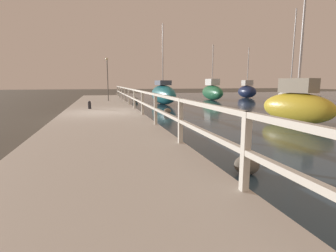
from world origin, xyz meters
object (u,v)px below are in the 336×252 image
(sailboat_gray, at_px, (290,96))
(sailboat_green, at_px, (212,91))
(mooring_bollard, at_px, (90,105))
(sailboat_teal, at_px, (163,94))
(dock_lamp, at_px, (107,73))
(sailboat_yellow, at_px, (297,105))
(sailboat_white, at_px, (299,94))
(sailboat_navy, at_px, (247,91))

(sailboat_gray, bearing_deg, sailboat_green, 136.33)
(mooring_bollard, relative_size, sailboat_green, 0.08)
(sailboat_teal, bearing_deg, sailboat_gray, -19.07)
(dock_lamp, distance_m, sailboat_green, 11.23)
(sailboat_yellow, distance_m, sailboat_teal, 11.94)
(mooring_bollard, bearing_deg, sailboat_teal, 46.46)
(sailboat_teal, distance_m, sailboat_gray, 10.34)
(sailboat_white, distance_m, sailboat_navy, 5.82)
(dock_lamp, bearing_deg, sailboat_gray, -13.13)
(mooring_bollard, bearing_deg, sailboat_gray, 10.96)
(mooring_bollard, xyz_separation_m, sailboat_teal, (5.60, 5.89, 0.30))
(sailboat_teal, bearing_deg, dock_lamp, 171.28)
(sailboat_navy, bearing_deg, mooring_bollard, -146.24)
(sailboat_navy, bearing_deg, sailboat_teal, -152.95)
(sailboat_white, bearing_deg, sailboat_teal, 164.28)
(sailboat_white, bearing_deg, dock_lamp, 161.76)
(sailboat_teal, relative_size, sailboat_gray, 0.86)
(dock_lamp, distance_m, sailboat_navy, 17.09)
(dock_lamp, relative_size, sailboat_yellow, 0.54)
(sailboat_navy, xyz_separation_m, sailboat_yellow, (-8.29, -17.84, 0.00))
(dock_lamp, xyz_separation_m, sailboat_gray, (14.31, -3.34, -1.80))
(sailboat_white, bearing_deg, sailboat_navy, 97.27)
(mooring_bollard, xyz_separation_m, dock_lamp, (1.21, 6.34, 1.98))
(sailboat_white, height_order, sailboat_gray, sailboat_gray)
(mooring_bollard, distance_m, sailboat_yellow, 10.49)
(sailboat_yellow, bearing_deg, sailboat_navy, 50.53)
(mooring_bollard, bearing_deg, sailboat_yellow, -32.21)
(sailboat_green, height_order, sailboat_yellow, sailboat_yellow)
(sailboat_white, bearing_deg, sailboat_green, 140.49)
(dock_lamp, bearing_deg, sailboat_white, 2.36)
(sailboat_yellow, xyz_separation_m, sailboat_gray, (6.65, 8.60, -0.08))
(sailboat_navy, height_order, sailboat_teal, sailboat_teal)
(mooring_bollard, relative_size, sailboat_yellow, 0.07)
(sailboat_white, xyz_separation_m, sailboat_teal, (-14.28, -1.22, 0.21))
(sailboat_teal, height_order, sailboat_gray, sailboat_gray)
(sailboat_navy, relative_size, sailboat_gray, 0.77)
(sailboat_yellow, distance_m, sailboat_gray, 10.87)
(dock_lamp, height_order, sailboat_teal, sailboat_teal)
(sailboat_white, distance_m, sailboat_teal, 14.33)
(sailboat_navy, distance_m, sailboat_teal, 13.19)
(mooring_bollard, xyz_separation_m, sailboat_white, (19.88, 7.11, 0.09))
(dock_lamp, xyz_separation_m, sailboat_yellow, (7.66, -11.93, -1.71))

